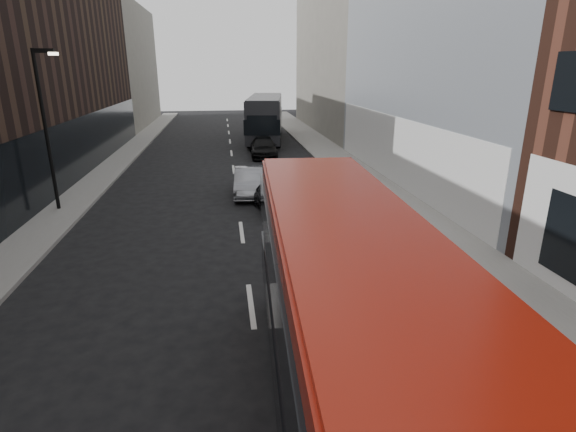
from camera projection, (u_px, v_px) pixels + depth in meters
name	position (u px, v px, depth m)	size (l,w,h in m)	color
sidewalk_right	(348.00, 168.00, 29.61)	(3.00, 80.00, 0.15)	slate
sidewalk_left	(103.00, 176.00, 27.53)	(2.00, 80.00, 0.15)	slate
building_victorian	(339.00, 33.00, 44.99)	(6.50, 24.00, 21.00)	#68645C
building_left_mid	(53.00, 58.00, 29.58)	(5.00, 24.00, 14.00)	black
building_left_far	(122.00, 67.00, 50.42)	(5.00, 20.00, 13.00)	#68645C
street_lamp	(46.00, 120.00, 19.63)	(1.06, 0.22, 7.00)	black
red_bus	(346.00, 326.00, 7.40)	(2.95, 10.44, 4.18)	#9B1709
grey_bus	(265.00, 117.00, 40.72)	(4.55, 12.52, 3.96)	black
car_a	(273.00, 198.00, 20.79)	(1.47, 3.66, 1.25)	black
car_b	(249.00, 182.00, 23.50)	(1.47, 4.21, 1.39)	gray
car_c	(264.00, 147.00, 33.77)	(1.93, 4.75, 1.38)	black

